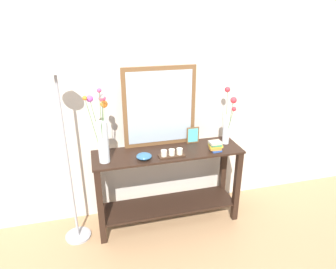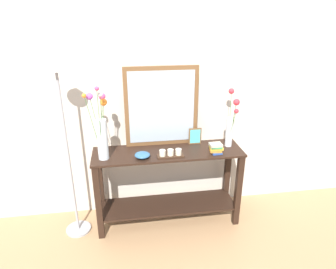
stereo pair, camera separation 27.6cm
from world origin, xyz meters
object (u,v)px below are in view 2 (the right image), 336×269
picture_frame_small (195,136)px  candle_tray (171,154)px  decorative_bowl (142,155)px  book_stack (216,148)px  vase_right (231,124)px  mirror_leaning (162,107)px  tall_vase_left (101,132)px  floor_lamp (64,123)px  console_table (168,180)px

picture_frame_small → candle_tray: bearing=-140.0°
decorative_bowl → book_stack: (0.68, -0.01, 0.02)m
vase_right → picture_frame_small: size_ratio=3.37×
mirror_leaning → tall_vase_left: 0.62m
vase_right → decorative_bowl: size_ratio=3.99×
vase_right → book_stack: 0.29m
picture_frame_small → floor_lamp: size_ratio=0.10×
console_table → vase_right: bearing=2.9°
mirror_leaning → book_stack: (0.47, -0.28, -0.33)m
vase_right → candle_tray: 0.65m
book_stack → floor_lamp: floor_lamp is taller
book_stack → console_table: bearing=165.6°
tall_vase_left → vase_right: tall_vase_left is taller
mirror_leaning → book_stack: 0.64m
candle_tray → floor_lamp: (-0.91, 0.08, 0.32)m
picture_frame_small → decorative_bowl: 0.59m
decorative_bowl → floor_lamp: 0.73m
console_table → tall_vase_left: tall_vase_left is taller
vase_right → decorative_bowl: 0.89m
vase_right → book_stack: size_ratio=4.16×
picture_frame_small → vase_right: bearing=-16.9°
tall_vase_left → book_stack: tall_vase_left is taller
console_table → decorative_bowl: 0.44m
mirror_leaning → picture_frame_small: bearing=-7.5°
mirror_leaning → picture_frame_small: (0.33, -0.04, -0.30)m
floor_lamp → vase_right: bearing=2.3°
console_table → floor_lamp: 1.12m
picture_frame_small → floor_lamp: 1.24m
book_stack → picture_frame_small: bearing=120.7°
candle_tray → book_stack: (0.43, -0.00, 0.02)m
console_table → floor_lamp: floor_lamp is taller
tall_vase_left → decorative_bowl: bearing=-7.7°
tall_vase_left → floor_lamp: size_ratio=0.41×
console_table → decorative_bowl: bearing=-157.3°
tall_vase_left → decorative_bowl: tall_vase_left is taller
vase_right → mirror_leaning: bearing=167.8°
decorative_bowl → tall_vase_left: bearing=172.3°
vase_right → decorative_bowl: (-0.86, -0.14, -0.20)m
mirror_leaning → vase_right: 0.68m
tall_vase_left → book_stack: 1.05m
vase_right → decorative_bowl: bearing=-171.1°
vase_right → picture_frame_small: vase_right is taller
picture_frame_small → floor_lamp: (-1.20, -0.16, 0.27)m
book_stack → floor_lamp: size_ratio=0.08×
console_table → decorative_bowl: size_ratio=10.16×
decorative_bowl → console_table: bearing=22.7°
floor_lamp → console_table: bearing=1.9°
console_table → tall_vase_left: bearing=-174.5°
vase_right → picture_frame_small: bearing=163.1°
decorative_bowl → book_stack: size_ratio=1.04×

